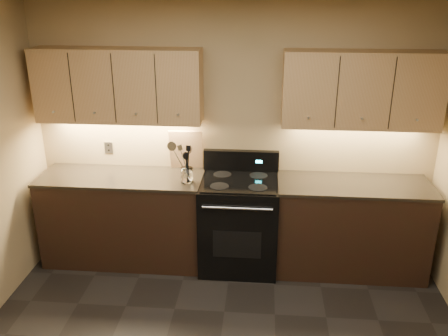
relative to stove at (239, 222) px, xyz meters
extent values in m
plane|color=silver|center=(-0.08, -1.68, 2.12)|extent=(4.00, 4.00, 0.00)
cube|color=tan|center=(-0.08, 0.32, 0.82)|extent=(4.00, 0.04, 2.60)
cube|color=black|center=(-1.18, 0.02, -0.03)|extent=(1.60, 0.60, 0.90)
cube|color=#352D21|center=(-1.18, 0.02, 0.44)|extent=(1.62, 0.62, 0.03)
cube|color=black|center=(1.10, 0.02, -0.03)|extent=(1.44, 0.60, 0.90)
cube|color=#352D21|center=(1.10, 0.02, 0.44)|extent=(1.46, 0.62, 0.03)
cube|color=black|center=(0.00, -0.01, -0.02)|extent=(0.76, 0.65, 0.92)
cube|color=black|center=(0.00, -0.01, 0.45)|extent=(0.70, 0.60, 0.01)
cube|color=black|center=(0.00, 0.28, 0.55)|extent=(0.76, 0.07, 0.22)
cube|color=#19E5F2|center=(0.18, 0.24, 0.56)|extent=(0.06, 0.00, 0.03)
cylinder|color=silver|center=(0.00, -0.35, 0.32)|extent=(0.65, 0.02, 0.02)
cube|color=black|center=(0.00, -0.33, -0.07)|extent=(0.46, 0.00, 0.28)
cylinder|color=black|center=(-0.18, -0.16, 0.45)|extent=(0.18, 0.18, 0.00)
cylinder|color=black|center=(0.18, -0.16, 0.45)|extent=(0.18, 0.18, 0.00)
cylinder|color=black|center=(-0.18, 0.14, 0.45)|extent=(0.18, 0.18, 0.00)
cylinder|color=black|center=(0.18, 0.14, 0.45)|extent=(0.18, 0.18, 0.00)
cube|color=tan|center=(-1.18, 0.17, 1.32)|extent=(1.60, 0.30, 0.70)
cube|color=tan|center=(1.10, 0.17, 1.32)|extent=(1.44, 0.30, 0.70)
cube|color=#B2B5BA|center=(-1.38, 0.31, 0.64)|extent=(0.08, 0.01, 0.12)
cylinder|color=white|center=(-0.50, -0.08, 0.52)|extent=(0.14, 0.14, 0.15)
cylinder|color=white|center=(-0.50, -0.08, 0.46)|extent=(0.11, 0.11, 0.02)
cube|color=#DBAD76|center=(-0.56, 0.27, 0.66)|extent=(0.34, 0.12, 0.42)
camera|label=1|loc=(0.21, -4.22, 2.22)|focal=38.00mm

